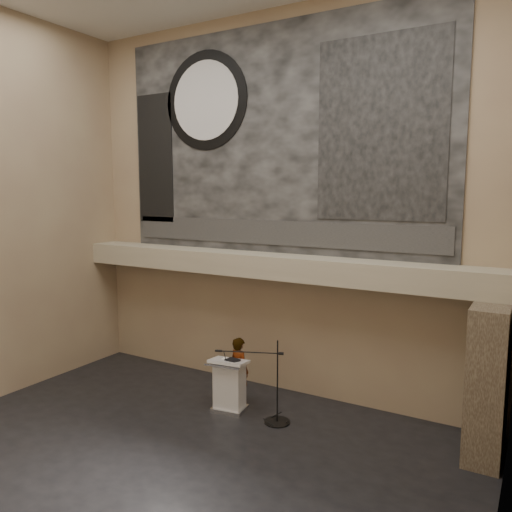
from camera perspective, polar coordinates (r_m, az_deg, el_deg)
The scene contains 18 objects.
floor at distance 9.22m, azimuth -10.89°, elevation -22.53°, with size 10.00×10.00×0.00m, color black.
wall_back at distance 11.30m, azimuth 2.05°, elevation 5.74°, with size 10.00×0.02×8.50m, color #8B7158.
wall_right at distance 5.98m, azimuth 27.03°, elevation 3.41°, with size 0.02×8.00×8.50m, color #8B7158.
soffit at distance 11.07m, azimuth 1.04°, elevation -1.05°, with size 10.00×0.80×0.50m, color tan.
sprinkler_left at distance 11.92m, azimuth -5.81°, elevation -1.83°, with size 0.04×0.04×0.06m, color #B2893D.
sprinkler_right at distance 10.29m, azimuth 10.19°, elevation -3.40°, with size 0.04×0.04×0.06m, color #B2893D.
banner at distance 11.33m, azimuth 2.01°, elevation 13.09°, with size 8.00×0.05×5.00m, color black.
banner_text_strip at distance 11.28m, azimuth 1.87°, elevation 2.68°, with size 7.76×0.02×0.55m, color #2B2B2B.
banner_clock_rim at distance 12.38m, azimuth -5.77°, elevation 17.25°, with size 2.30×2.30×0.02m, color black.
banner_clock_face at distance 12.36m, azimuth -5.83°, elevation 17.26°, with size 1.84×1.84×0.02m, color silver.
banner_building_print at distance 10.39m, azimuth 14.01°, elevation 13.94°, with size 2.60×0.02×3.60m, color black.
banner_brick_print at distance 13.22m, azimuth -11.43°, elevation 10.84°, with size 1.10×0.02×3.20m, color black.
stone_pier at distance 9.70m, azimuth 24.99°, elevation -12.77°, with size 0.60×1.40×2.70m, color #45392A.
lectern at distance 10.79m, azimuth -3.05°, elevation -14.51°, with size 0.82×0.63×1.14m.
binder at distance 10.52m, azimuth -2.70°, elevation -11.81°, with size 0.27×0.21×0.04m, color black.
papers at distance 10.59m, azimuth -3.51°, elevation -11.76°, with size 0.21×0.29×0.01m, color white.
speaker_person at distance 11.07m, azimuth -1.92°, elevation -12.93°, with size 0.53×0.35×1.46m, color white.
mic_stand at distance 10.39m, azimuth 2.19°, elevation -17.22°, with size 1.41×0.75×1.69m.
Camera 1 is at (5.33, -5.96, 4.59)m, focal length 35.00 mm.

